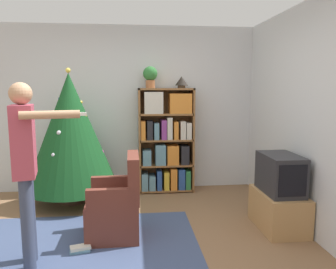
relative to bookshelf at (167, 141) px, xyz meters
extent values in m
plane|color=#846042|center=(-0.62, -1.93, -0.80)|extent=(14.00, 14.00, 0.00)
cube|color=silver|center=(-0.62, 0.25, 0.50)|extent=(8.00, 0.10, 2.60)
cube|color=silver|center=(1.46, -1.93, 0.50)|extent=(0.10, 8.00, 2.60)
cube|color=#3D4C70|center=(-1.12, -1.82, -0.80)|extent=(2.53, 1.79, 0.01)
cube|color=brown|center=(-0.42, 0.01, 0.02)|extent=(0.03, 0.33, 1.63)
cube|color=brown|center=(0.41, 0.01, 0.02)|extent=(0.03, 0.33, 1.63)
cube|color=brown|center=(-0.01, 0.01, 0.82)|extent=(0.86, 0.33, 0.03)
cube|color=brown|center=(-0.01, 0.18, 0.02)|extent=(0.86, 0.01, 1.63)
cube|color=brown|center=(-0.01, 0.01, -0.77)|extent=(0.83, 0.33, 0.03)
cube|color=#5B899E|center=(-0.35, -0.01, -0.62)|extent=(0.10, 0.29, 0.26)
cube|color=#5B899E|center=(-0.24, -0.01, -0.64)|extent=(0.10, 0.28, 0.22)
cube|color=#284C93|center=(-0.12, 0.00, -0.60)|extent=(0.07, 0.31, 0.31)
cube|color=gold|center=(-0.01, -0.01, -0.61)|extent=(0.08, 0.28, 0.28)
cube|color=orange|center=(0.10, -0.02, -0.59)|extent=(0.10, 0.27, 0.33)
cube|color=#284C93|center=(0.23, -0.01, -0.60)|extent=(0.10, 0.29, 0.32)
cube|color=#2D7A42|center=(0.33, 0.00, -0.61)|extent=(0.07, 0.30, 0.29)
cube|color=brown|center=(-0.01, 0.01, -0.37)|extent=(0.83, 0.33, 0.03)
cube|color=#5B899E|center=(-0.31, -0.02, -0.24)|extent=(0.13, 0.27, 0.23)
cube|color=#5B899E|center=(-0.10, -0.03, -0.20)|extent=(0.16, 0.25, 0.32)
cube|color=orange|center=(0.09, -0.03, -0.21)|extent=(0.18, 0.25, 0.30)
cube|color=#232328|center=(0.28, -0.03, -0.21)|extent=(0.12, 0.25, 0.29)
cube|color=brown|center=(-0.01, 0.01, 0.03)|extent=(0.83, 0.33, 0.03)
cube|color=orange|center=(-0.37, -0.02, 0.19)|extent=(0.06, 0.27, 0.29)
cube|color=#232328|center=(-0.27, -0.03, 0.19)|extent=(0.09, 0.24, 0.29)
cube|color=#5B899E|center=(-0.16, -0.02, 0.17)|extent=(0.07, 0.26, 0.26)
cube|color=#843889|center=(-0.05, 0.00, 0.20)|extent=(0.08, 0.30, 0.30)
cube|color=beige|center=(0.04, 0.00, 0.22)|extent=(0.08, 0.30, 0.34)
cube|color=orange|center=(0.14, -0.03, 0.18)|extent=(0.07, 0.24, 0.27)
cube|color=beige|center=(0.24, 0.00, 0.18)|extent=(0.08, 0.30, 0.28)
cube|color=beige|center=(0.33, -0.03, 0.17)|extent=(0.08, 0.24, 0.25)
cube|color=brown|center=(-0.01, 0.01, 0.43)|extent=(0.83, 0.33, 0.03)
cube|color=beige|center=(-0.21, -0.03, 0.61)|extent=(0.28, 0.24, 0.33)
cube|color=orange|center=(0.21, -0.02, 0.60)|extent=(0.34, 0.27, 0.30)
cube|color=tan|center=(1.16, -1.54, -0.58)|extent=(0.47, 0.74, 0.43)
cube|color=#28282D|center=(1.16, -1.54, -0.14)|extent=(0.38, 0.60, 0.44)
cube|color=black|center=(1.16, -1.84, -0.14)|extent=(0.31, 0.01, 0.35)
cube|color=white|center=(1.02, -1.76, -0.35)|extent=(0.04, 0.12, 0.02)
cylinder|color=#4C3323|center=(-1.39, -0.38, -0.75)|extent=(0.36, 0.36, 0.10)
cylinder|color=brown|center=(-1.39, -0.38, -0.64)|extent=(0.08, 0.08, 0.12)
cone|color=#14471E|center=(-1.39, -0.38, 0.23)|extent=(1.29, 1.29, 1.62)
sphere|color=#335BB2|center=(-1.53, -0.35, 0.68)|extent=(0.05, 0.05, 0.05)
sphere|color=gold|center=(-1.18, -0.43, 0.46)|extent=(0.05, 0.05, 0.05)
sphere|color=gold|center=(-1.24, -0.36, 0.63)|extent=(0.05, 0.05, 0.05)
sphere|color=silver|center=(-1.49, -0.66, 0.25)|extent=(0.07, 0.07, 0.07)
sphere|color=gold|center=(-1.77, -0.38, 0.03)|extent=(0.04, 0.04, 0.04)
sphere|color=silver|center=(-1.55, -0.75, -0.03)|extent=(0.06, 0.06, 0.06)
sphere|color=#B74C93|center=(-0.97, -0.34, -0.08)|extent=(0.06, 0.06, 0.06)
sphere|color=red|center=(-1.89, -0.54, -0.35)|extent=(0.05, 0.05, 0.05)
sphere|color=#335BB2|center=(-1.77, -0.08, -0.23)|extent=(0.05, 0.05, 0.05)
sphere|color=#E5CC4C|center=(-1.39, -0.38, 1.07)|extent=(0.07, 0.07, 0.07)
cube|color=brown|center=(-0.75, -1.56, -0.59)|extent=(0.57, 0.57, 0.42)
cube|color=brown|center=(-0.52, -1.56, -0.13)|extent=(0.13, 0.56, 0.50)
cube|color=brown|center=(-0.76, -1.32, -0.28)|extent=(0.50, 0.08, 0.20)
cube|color=brown|center=(-0.75, -1.80, -0.28)|extent=(0.50, 0.08, 0.20)
cylinder|color=#38425B|center=(-1.50, -2.00, -0.38)|extent=(0.11, 0.11, 0.85)
cylinder|color=#38425B|center=(-1.46, -2.18, -0.38)|extent=(0.11, 0.11, 0.85)
cube|color=#AD4256|center=(-1.48, -2.09, 0.37)|extent=(0.24, 0.35, 0.64)
cylinder|color=tan|center=(-1.52, -1.89, 0.34)|extent=(0.07, 0.07, 0.51)
cylinder|color=tan|center=(-1.20, -2.24, 0.61)|extent=(0.48, 0.17, 0.07)
cube|color=white|center=(-0.97, -2.19, 0.61)|extent=(0.12, 0.06, 0.03)
sphere|color=tan|center=(-1.48, -2.09, 0.79)|extent=(0.19, 0.19, 0.19)
cylinder|color=#935B38|center=(-0.25, 0.01, 0.89)|extent=(0.14, 0.14, 0.12)
sphere|color=#2D7033|center=(-0.25, 0.01, 1.05)|extent=(0.22, 0.22, 0.22)
cylinder|color=#473828|center=(0.23, 0.01, 0.85)|extent=(0.12, 0.12, 0.04)
cone|color=black|center=(0.23, 0.01, 0.94)|extent=(0.20, 0.20, 0.14)
cube|color=#284C93|center=(-0.90, -0.79, -0.79)|extent=(0.17, 0.16, 0.02)
cube|color=#B22D28|center=(-0.89, -0.80, -0.76)|extent=(0.23, 0.17, 0.03)
cube|color=#5B899E|center=(-1.07, -1.88, -0.79)|extent=(0.22, 0.15, 0.03)
cube|color=beige|center=(-1.06, -1.87, -0.76)|extent=(0.22, 0.16, 0.03)
camera|label=1|loc=(-0.51, -5.05, 0.83)|focal=35.00mm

